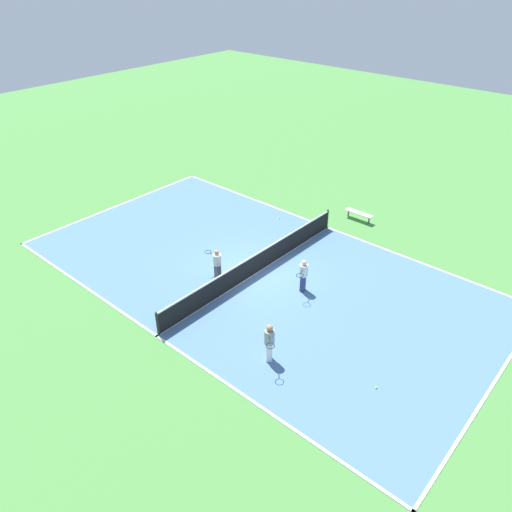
{
  "coord_description": "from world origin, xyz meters",
  "views": [
    {
      "loc": [
        13.86,
        12.12,
        12.33
      ],
      "look_at": [
        0.0,
        0.0,
        0.9
      ],
      "focal_mm": 35.0,
      "sensor_mm": 36.0,
      "label": 1
    }
  ],
  "objects_px": {
    "player_near_white": "(217,263)",
    "player_far_white": "(303,274)",
    "tennis_ball_near_net": "(280,218)",
    "tennis_ball_midcourt": "(376,388)",
    "player_baseline_gray": "(269,341)",
    "bench": "(359,214)",
    "tennis_net": "(256,263)"
  },
  "relations": [
    {
      "from": "bench",
      "to": "tennis_ball_midcourt",
      "type": "height_order",
      "value": "bench"
    },
    {
      "from": "bench",
      "to": "player_baseline_gray",
      "type": "bearing_deg",
      "value": -74.05
    },
    {
      "from": "tennis_net",
      "to": "player_far_white",
      "type": "height_order",
      "value": "player_far_white"
    },
    {
      "from": "tennis_net",
      "to": "bench",
      "type": "bearing_deg",
      "value": 174.18
    },
    {
      "from": "tennis_net",
      "to": "player_baseline_gray",
      "type": "xyz_separation_m",
      "value": [
        3.83,
        3.96,
        0.35
      ]
    },
    {
      "from": "bench",
      "to": "tennis_ball_near_net",
      "type": "height_order",
      "value": "bench"
    },
    {
      "from": "player_baseline_gray",
      "to": "tennis_ball_midcourt",
      "type": "xyz_separation_m",
      "value": [
        -1.29,
        3.5,
        -0.84
      ]
    },
    {
      "from": "player_far_white",
      "to": "player_baseline_gray",
      "type": "bearing_deg",
      "value": 0.06
    },
    {
      "from": "tennis_net",
      "to": "player_baseline_gray",
      "type": "height_order",
      "value": "player_baseline_gray"
    },
    {
      "from": "tennis_net",
      "to": "player_far_white",
      "type": "bearing_deg",
      "value": 97.0
    },
    {
      "from": "bench",
      "to": "player_far_white",
      "type": "xyz_separation_m",
      "value": [
        7.09,
        1.6,
        0.47
      ]
    },
    {
      "from": "player_far_white",
      "to": "tennis_ball_near_net",
      "type": "height_order",
      "value": "player_far_white"
    },
    {
      "from": "tennis_ball_near_net",
      "to": "tennis_ball_midcourt",
      "type": "bearing_deg",
      "value": 53.76
    },
    {
      "from": "player_far_white",
      "to": "tennis_ball_near_net",
      "type": "bearing_deg",
      "value": -153.95
    },
    {
      "from": "tennis_net",
      "to": "player_far_white",
      "type": "distance_m",
      "value": 2.39
    },
    {
      "from": "player_baseline_gray",
      "to": "tennis_ball_near_net",
      "type": "distance_m",
      "value": 10.77
    },
    {
      "from": "bench",
      "to": "tennis_ball_midcourt",
      "type": "relative_size",
      "value": 22.72
    },
    {
      "from": "player_near_white",
      "to": "tennis_ball_near_net",
      "type": "bearing_deg",
      "value": -71.25
    },
    {
      "from": "player_baseline_gray",
      "to": "tennis_ball_midcourt",
      "type": "relative_size",
      "value": 22.69
    },
    {
      "from": "player_far_white",
      "to": "player_baseline_gray",
      "type": "height_order",
      "value": "player_baseline_gray"
    },
    {
      "from": "player_near_white",
      "to": "tennis_ball_near_net",
      "type": "xyz_separation_m",
      "value": [
        -6.17,
        -1.51,
        -0.77
      ]
    },
    {
      "from": "player_near_white",
      "to": "player_baseline_gray",
      "type": "relative_size",
      "value": 0.93
    },
    {
      "from": "tennis_net",
      "to": "tennis_ball_near_net",
      "type": "height_order",
      "value": "tennis_net"
    },
    {
      "from": "tennis_ball_midcourt",
      "to": "bench",
      "type": "bearing_deg",
      "value": -145.95
    },
    {
      "from": "tennis_ball_near_net",
      "to": "tennis_ball_midcourt",
      "type": "height_order",
      "value": "same"
    },
    {
      "from": "player_near_white",
      "to": "player_far_white",
      "type": "height_order",
      "value": "player_far_white"
    },
    {
      "from": "player_far_white",
      "to": "tennis_net",
      "type": "bearing_deg",
      "value": -104.26
    },
    {
      "from": "bench",
      "to": "player_baseline_gray",
      "type": "relative_size",
      "value": 1.0
    },
    {
      "from": "tennis_ball_near_net",
      "to": "tennis_ball_midcourt",
      "type": "xyz_separation_m",
      "value": [
        7.29,
        9.95,
        0.0
      ]
    },
    {
      "from": "player_near_white",
      "to": "player_baseline_gray",
      "type": "bearing_deg",
      "value": 158.97
    },
    {
      "from": "bench",
      "to": "tennis_ball_midcourt",
      "type": "xyz_separation_m",
      "value": [
        9.92,
        6.71,
        -0.33
      ]
    },
    {
      "from": "tennis_net",
      "to": "player_near_white",
      "type": "distance_m",
      "value": 1.75
    }
  ]
}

